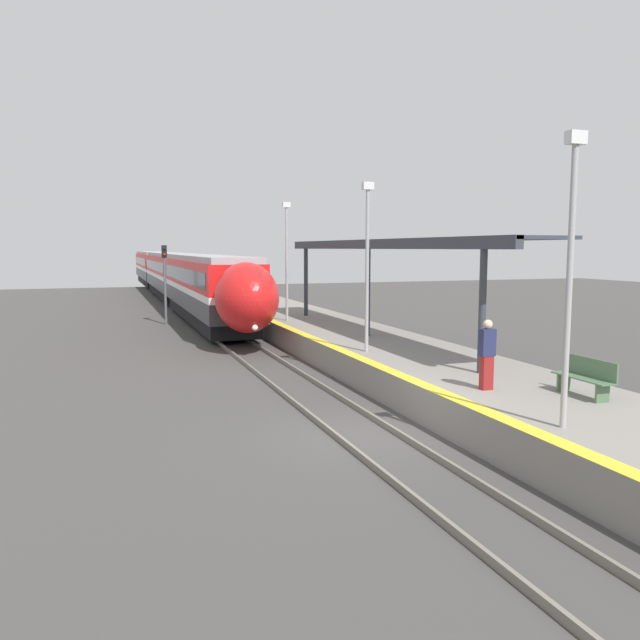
% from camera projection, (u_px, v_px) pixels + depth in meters
% --- Properties ---
extents(ground_plane, '(120.00, 120.00, 0.00)m').
position_uv_depth(ground_plane, '(365.00, 436.00, 14.48)').
color(ground_plane, '#423F3D').
extents(rail_left, '(0.08, 90.00, 0.15)m').
position_uv_depth(rail_left, '(336.00, 436.00, 14.24)').
color(rail_left, slate).
rests_on(rail_left, ground_plane).
extents(rail_right, '(0.08, 90.00, 0.15)m').
position_uv_depth(rail_right, '(393.00, 430.00, 14.71)').
color(rail_right, slate).
rests_on(rail_right, ground_plane).
extents(train, '(2.73, 60.41, 3.94)m').
position_uv_depth(train, '(172.00, 273.00, 52.34)').
color(train, black).
rests_on(train, ground_plane).
extents(platform_right, '(4.53, 64.00, 0.96)m').
position_uv_depth(platform_right, '(508.00, 402.00, 15.71)').
color(platform_right, gray).
rests_on(platform_right, ground_plane).
extents(platform_bench, '(0.44, 1.64, 0.89)m').
position_uv_depth(platform_bench, '(586.00, 376.00, 14.31)').
color(platform_bench, '#4C6B4C').
rests_on(platform_bench, platform_right).
extents(person_waiting, '(0.36, 0.22, 1.70)m').
position_uv_depth(person_waiting, '(487.00, 353.00, 14.95)').
color(person_waiting, maroon).
rests_on(person_waiting, platform_right).
extents(railway_signal, '(0.28, 0.28, 4.50)m').
position_uv_depth(railway_signal, '(165.00, 276.00, 35.34)').
color(railway_signal, '#59595E').
rests_on(railway_signal, ground_plane).
extents(lamppost_near, '(0.36, 0.20, 5.50)m').
position_uv_depth(lamppost_near, '(570.00, 262.00, 11.50)').
color(lamppost_near, '#9E9EA3').
rests_on(lamppost_near, platform_right).
extents(lamppost_mid, '(0.36, 0.20, 5.50)m').
position_uv_depth(lamppost_mid, '(367.00, 256.00, 20.23)').
color(lamppost_mid, '#9E9EA3').
rests_on(lamppost_mid, platform_right).
extents(lamppost_far, '(0.36, 0.20, 5.50)m').
position_uv_depth(lamppost_far, '(287.00, 254.00, 28.96)').
color(lamppost_far, '#9E9EA3').
rests_on(lamppost_far, platform_right).
extents(station_canopy, '(2.02, 18.39, 3.72)m').
position_uv_depth(station_canopy, '(382.00, 246.00, 24.05)').
color(station_canopy, '#333842').
rests_on(station_canopy, platform_right).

